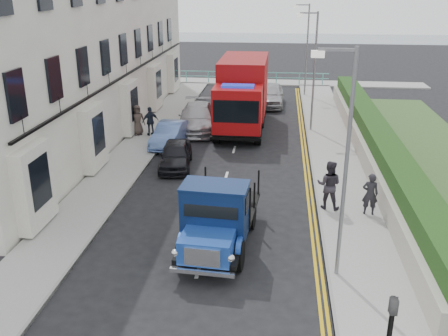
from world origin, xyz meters
TOP-DOWN VIEW (x-y plane):
  - ground at (0.00, 0.00)m, footprint 120.00×120.00m
  - pavement_west at (-5.20, 9.00)m, footprint 2.40×38.00m
  - pavement_east at (5.30, 9.00)m, footprint 2.60×38.00m
  - promenade at (0.00, 29.00)m, footprint 30.00×2.50m
  - sea_plane at (0.00, 60.00)m, footprint 120.00×120.00m
  - terrace_west at (-9.47, 13.00)m, footprint 6.31×30.20m
  - garden_east at (7.21, 9.00)m, footprint 1.45×28.00m
  - seafront_railing at (0.00, 28.20)m, footprint 13.00×0.08m
  - lamp_near at (4.18, -2.00)m, footprint 1.23×0.18m
  - lamp_mid at (4.18, 14.00)m, footprint 1.23×0.18m
  - lamp_far at (4.18, 24.00)m, footprint 1.23×0.18m
  - bedford_lorry at (0.42, -0.98)m, footprint 2.46×5.44m
  - red_lorry at (0.10, 14.28)m, footprint 2.80×8.05m
  - parked_car_front at (-2.60, 7.00)m, footprint 1.93×3.87m
  - parked_car_mid at (-3.60, 10.38)m, footprint 1.66×3.99m
  - parked_car_rear at (-2.60, 13.57)m, footprint 2.69×5.55m
  - seafront_car_left at (-0.75, 20.53)m, footprint 3.05×5.41m
  - seafront_car_right at (1.66, 20.48)m, footprint 1.98×4.77m
  - pedestrian_east_near at (5.93, 2.42)m, footprint 0.63×0.44m
  - pedestrian_east_far at (4.40, 2.79)m, footprint 1.10×0.95m
  - pedestrian_west_near at (-5.05, 11.78)m, footprint 1.04×0.89m
  - pedestrian_west_far at (-5.84, 11.81)m, footprint 1.01×0.88m

SIDE VIEW (x-z plane):
  - ground at x=0.00m, z-range 0.00..0.00m
  - sea_plane at x=0.00m, z-range 0.00..0.00m
  - pavement_west at x=-5.20m, z-range 0.00..0.12m
  - pavement_east at x=5.30m, z-range 0.00..0.12m
  - promenade at x=0.00m, z-range 0.00..0.12m
  - seafront_railing at x=0.00m, z-range 0.03..1.14m
  - parked_car_front at x=-2.60m, z-range 0.00..1.27m
  - parked_car_mid at x=-3.60m, z-range 0.00..1.28m
  - seafront_car_left at x=-0.75m, z-range 0.00..1.43m
  - parked_car_rear at x=-2.60m, z-range 0.00..1.56m
  - seafront_car_right at x=1.66m, z-range 0.00..1.62m
  - garden_east at x=7.21m, z-range 0.02..1.77m
  - pedestrian_east_near at x=5.93m, z-range 0.12..1.79m
  - pedestrian_west_near at x=-5.05m, z-range 0.12..1.79m
  - pedestrian_west_far at x=-5.84m, z-range 0.12..1.87m
  - pedestrian_east_far at x=4.40m, z-range 0.12..2.09m
  - bedford_lorry at x=0.42m, z-range -0.10..2.41m
  - red_lorry at x=0.10m, z-range 0.14..4.34m
  - lamp_near at x=4.18m, z-range 0.50..7.50m
  - lamp_mid at x=4.18m, z-range 0.50..7.50m
  - lamp_far at x=4.18m, z-range 0.50..7.50m
  - terrace_west at x=-9.47m, z-range 0.04..14.29m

